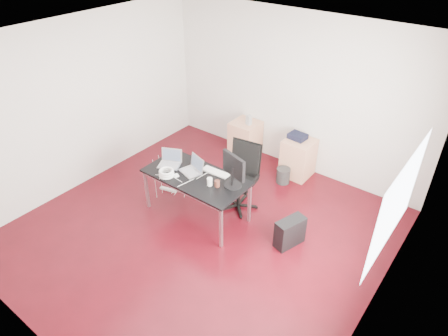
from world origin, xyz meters
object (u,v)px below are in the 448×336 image
Objects in this scene: office_chair at (241,173)px; filing_cabinet_left at (245,139)px; pc_tower at (290,232)px; desk at (196,179)px; filing_cabinet_right at (298,158)px.

filing_cabinet_left is at bearing 113.95° from office_chair.
office_chair is 1.21m from pc_tower.
pc_tower is at bearing 11.10° from desk.
office_chair is 1.61m from filing_cabinet_left.
filing_cabinet_left is (-0.85, 1.34, -0.26)m from office_chair.
office_chair is (0.40, 0.63, -0.07)m from desk.
filing_cabinet_left is 1.15m from filing_cabinet_right.
pc_tower is (0.80, -1.67, -0.13)m from filing_cabinet_right.
office_chair reaches higher than filing_cabinet_left.
office_chair is at bearing -179.38° from pc_tower.
filing_cabinet_right is (0.70, 1.96, -0.33)m from desk.
filing_cabinet_left is at bearing 103.13° from desk.
desk is 2.29× the size of filing_cabinet_left.
desk is 2.29× the size of filing_cabinet_right.
desk is 2.11m from filing_cabinet_right.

